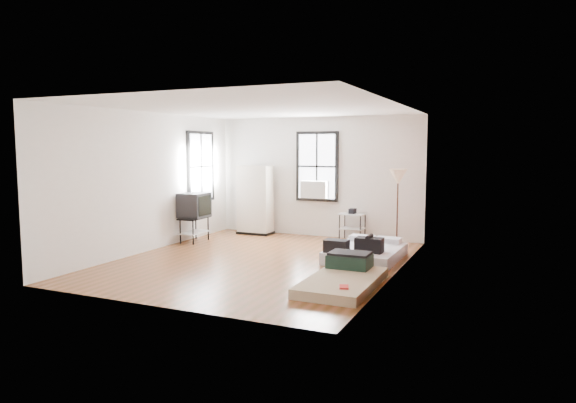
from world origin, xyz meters
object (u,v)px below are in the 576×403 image
at_px(side_table, 352,219).
at_px(floor_lamp, 398,181).
at_px(tv_stand, 194,207).
at_px(mattress_bare, 344,277).
at_px(mattress_main, 365,252).
at_px(wardrobe, 255,200).

bearing_deg(side_table, floor_lamp, -29.85).
relative_size(floor_lamp, tv_stand, 1.52).
bearing_deg(mattress_bare, mattress_main, 95.58).
bearing_deg(mattress_bare, side_table, 104.98).
bearing_deg(floor_lamp, side_table, 150.15).
relative_size(mattress_main, side_table, 2.33).
xyz_separation_m(mattress_bare, tv_stand, (-4.14, 2.08, 0.66)).
distance_m(side_table, tv_stand, 3.54).
height_order(mattress_main, mattress_bare, mattress_main).
distance_m(mattress_bare, wardrobe, 4.99).
xyz_separation_m(floor_lamp, tv_stand, (-4.31, -0.92, -0.63)).
xyz_separation_m(mattress_main, side_table, (-0.80, 1.79, 0.35)).
bearing_deg(wardrobe, mattress_main, -28.12).
relative_size(wardrobe, side_table, 2.28).
bearing_deg(tv_stand, mattress_bare, -29.51).
bearing_deg(tv_stand, floor_lamp, 9.19).
bearing_deg(mattress_main, floor_lamp, 73.88).
bearing_deg(side_table, mattress_main, -66.04).
relative_size(mattress_main, mattress_bare, 0.92).
height_order(floor_lamp, tv_stand, floor_lamp).
bearing_deg(mattress_bare, floor_lamp, 86.84).
relative_size(mattress_main, floor_lamp, 1.02).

